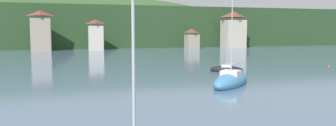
% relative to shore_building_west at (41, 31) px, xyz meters
% --- Properties ---
extents(wooded_hillside, '(352.00, 54.73, 34.69)m').
position_rel_shore_building_west_xyz_m(wooded_hillside, '(-14.01, 37.86, 0.20)').
color(wooded_hillside, '#264223').
rests_on(wooded_hillside, ground_plane).
extents(shore_building_west, '(5.22, 4.35, 10.67)m').
position_rel_shore_building_west_xyz_m(shore_building_west, '(0.00, 0.00, 0.00)').
color(shore_building_west, gray).
rests_on(shore_building_west, ground_plane).
extents(shore_building_westcentral, '(4.09, 3.71, 8.43)m').
position_rel_shore_building_west_xyz_m(shore_building_westcentral, '(14.10, -0.31, -1.09)').
color(shore_building_westcentral, beige).
rests_on(shore_building_westcentral, ground_plane).
extents(shore_building_central, '(3.70, 4.18, 5.96)m').
position_rel_shore_building_west_xyz_m(shore_building_central, '(42.31, -0.08, -2.29)').
color(shore_building_central, gray).
rests_on(shore_building_central, ground_plane).
extents(shore_building_eastcentral, '(6.64, 5.88, 11.38)m').
position_rel_shore_building_west_xyz_m(shore_building_eastcentral, '(56.42, 0.72, 0.33)').
color(shore_building_eastcentral, '#BCB29E').
rests_on(shore_building_eastcentral, ground_plane).
extents(sailboat_mid_1, '(7.05, 7.02, 10.84)m').
position_rel_shore_building_west_xyz_m(sailboat_mid_1, '(22.27, -64.77, -4.73)').
color(sailboat_mid_1, teal).
rests_on(sailboat_mid_1, ground_plane).
extents(sailboat_far_7, '(4.53, 3.40, 5.47)m').
position_rel_shore_building_west_xyz_m(sailboat_far_7, '(26.84, -54.53, -4.90)').
color(sailboat_far_7, black).
rests_on(sailboat_far_7, ground_plane).
extents(mooring_buoy_near, '(0.38, 0.38, 0.38)m').
position_rel_shore_building_west_xyz_m(mooring_buoy_near, '(44.55, -53.19, -5.19)').
color(mooring_buoy_near, red).
rests_on(mooring_buoy_near, ground_plane).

